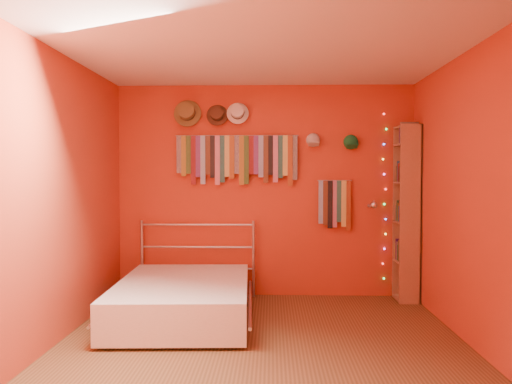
# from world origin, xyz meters

# --- Properties ---
(ground) EXTENTS (3.50, 3.50, 0.00)m
(ground) POSITION_xyz_m (0.00, 0.00, 0.00)
(ground) COLOR #55381D
(ground) RESTS_ON ground
(back_wall) EXTENTS (3.50, 0.02, 2.50)m
(back_wall) POSITION_xyz_m (0.00, 1.75, 1.25)
(back_wall) COLOR #AB231B
(back_wall) RESTS_ON ground
(right_wall) EXTENTS (0.02, 3.50, 2.50)m
(right_wall) POSITION_xyz_m (1.75, 0.00, 1.25)
(right_wall) COLOR #AB231B
(right_wall) RESTS_ON ground
(left_wall) EXTENTS (0.02, 3.50, 2.50)m
(left_wall) POSITION_xyz_m (-1.75, 0.00, 1.25)
(left_wall) COLOR #AB231B
(left_wall) RESTS_ON ground
(ceiling) EXTENTS (3.50, 3.50, 0.02)m
(ceiling) POSITION_xyz_m (0.00, 0.00, 2.50)
(ceiling) COLOR white
(ceiling) RESTS_ON back_wall
(tie_rack) EXTENTS (1.45, 0.03, 0.60)m
(tie_rack) POSITION_xyz_m (-0.32, 1.68, 1.66)
(tie_rack) COLOR #B0B0B5
(tie_rack) RESTS_ON back_wall
(small_tie_rack) EXTENTS (0.40, 0.03, 0.59)m
(small_tie_rack) POSITION_xyz_m (0.82, 1.69, 1.11)
(small_tie_rack) COLOR #B0B0B5
(small_tie_rack) RESTS_ON back_wall
(fedora_olive) EXTENTS (0.32, 0.18, 0.32)m
(fedora_olive) POSITION_xyz_m (-0.91, 1.65, 2.17)
(fedora_olive) COLOR brown
(fedora_olive) RESTS_ON back_wall
(fedora_brown) EXTENTS (0.25, 0.14, 0.25)m
(fedora_brown) POSITION_xyz_m (-0.56, 1.66, 2.15)
(fedora_brown) COLOR #4B2C1B
(fedora_brown) RESTS_ON back_wall
(fedora_white) EXTENTS (0.26, 0.14, 0.26)m
(fedora_white) POSITION_xyz_m (-0.32, 1.66, 2.17)
(fedora_white) COLOR silver
(fedora_white) RESTS_ON back_wall
(cap_white) EXTENTS (0.17, 0.21, 0.17)m
(cap_white) POSITION_xyz_m (0.57, 1.70, 1.85)
(cap_white) COLOR beige
(cap_white) RESTS_ON back_wall
(cap_green) EXTENTS (0.18, 0.22, 0.18)m
(cap_green) POSITION_xyz_m (1.01, 1.70, 1.82)
(cap_green) COLOR #186C34
(cap_green) RESTS_ON back_wall
(fairy_lights) EXTENTS (0.06, 0.02, 1.96)m
(fairy_lights) POSITION_xyz_m (1.41, 1.71, 1.18)
(fairy_lights) COLOR #FF3333
(fairy_lights) RESTS_ON back_wall
(reading_lamp) EXTENTS (0.08, 0.33, 0.10)m
(reading_lamp) POSITION_xyz_m (1.23, 1.50, 1.10)
(reading_lamp) COLOR #B0B0B5
(reading_lamp) RESTS_ON back_wall
(bookshelf) EXTENTS (0.25, 0.34, 2.00)m
(bookshelf) POSITION_xyz_m (1.66, 1.53, 1.02)
(bookshelf) COLOR #945F42
(bookshelf) RESTS_ON ground
(bed) EXTENTS (1.43, 1.89, 0.90)m
(bed) POSITION_xyz_m (-0.79, 0.71, 0.21)
(bed) COLOR #B0B0B5
(bed) RESTS_ON ground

